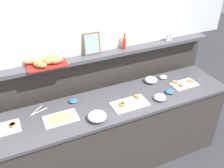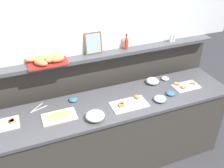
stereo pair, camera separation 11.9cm
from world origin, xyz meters
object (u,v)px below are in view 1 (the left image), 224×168
Objects in this scene: sandwich_platter_front at (129,103)px; sandwich_platter_side at (184,84)px; cold_cuts_platter at (61,118)px; framed_picture at (92,44)px; condiment_bowl_teal at (73,101)px; bread_basket at (45,61)px; condiment_bowl_dark at (170,91)px; sandwich_platter_rear at (0,129)px; serving_tongs at (38,111)px; salt_shaker at (167,38)px; glass_bowl_small at (97,117)px; pepper_shaker at (170,37)px; glass_bowl_medium at (151,80)px; condiment_bowl_red at (163,77)px; glass_bowl_large at (160,98)px; hot_sauce_bottle at (124,42)px.

sandwich_platter_side is (0.75, 0.07, 0.00)m from sandwich_platter_front.
framed_picture is at bearing 42.40° from cold_cuts_platter.
condiment_bowl_teal is 0.39× the size of framed_picture.
condiment_bowl_dark is at bearing -22.64° from bread_basket.
sandwich_platter_rear reaches higher than condiment_bowl_dark.
condiment_bowl_teal reaches higher than serving_tongs.
serving_tongs is at bearing -172.20° from salt_shaker.
glass_bowl_small reaches higher than cold_cuts_platter.
glass_bowl_small is 1.03× the size of serving_tongs.
framed_picture reaches higher than sandwich_platter_rear.
bread_basket reaches higher than sandwich_platter_front.
sandwich_platter_rear reaches higher than serving_tongs.
pepper_shaker reaches higher than serving_tongs.
glass_bowl_medium is at bearing -11.08° from bread_basket.
serving_tongs is at bearing -179.66° from glass_bowl_medium.
glass_bowl_small reaches higher than serving_tongs.
bread_basket reaches higher than sandwich_platter_rear.
bread_basket is at bearing 170.96° from condiment_bowl_red.
glass_bowl_large is 0.93m from framed_picture.
condiment_bowl_red is at bearing 0.79° from serving_tongs.
sandwich_platter_front is 2.88× the size of glass_bowl_large.
condiment_bowl_red is 0.49m from pepper_shaker.
glass_bowl_small is 1.96× the size of condiment_bowl_red.
glass_bowl_small is at bearing -35.88° from serving_tongs.
glass_bowl_large is (0.33, -0.06, 0.02)m from sandwich_platter_front.
framed_picture is (0.20, 0.62, 0.46)m from glass_bowl_small.
salt_shaker reaches higher than condiment_bowl_teal.
condiment_bowl_dark is 0.70m from salt_shaker.
glass_bowl_medium is 0.18m from condiment_bowl_red.
sandwich_platter_front is 1.01m from salt_shaker.
sandwich_platter_rear is 3.79× the size of condiment_bowl_dark.
glass_bowl_small is 1.40m from pepper_shaker.
glass_bowl_small reaches higher than sandwich_platter_side.
condiment_bowl_teal is (-1.27, 0.21, 0.01)m from sandwich_platter_side.
glass_bowl_small is at bearing -153.23° from salt_shaker.
glass_bowl_medium is 1.75× the size of salt_shaker.
sandwich_platter_front is 4.04× the size of condiment_bowl_red.
glass_bowl_medium is at bearing 0.34° from serving_tongs.
pepper_shaker is (0.48, 0.56, 0.40)m from glass_bowl_large.
glass_bowl_large is at bearing -48.77° from framed_picture.
sandwich_platter_rear is at bearing -175.24° from condiment_bowl_red.
sandwich_platter_side is (2.00, -0.07, 0.00)m from sandwich_platter_rear.
glass_bowl_large reaches higher than sandwich_platter_front.
pepper_shaker is at bearing -1.44° from hot_sauce_bottle.
glass_bowl_large is 0.18m from condiment_bowl_dark.
serving_tongs is 1.77m from pepper_shaker.
sandwich_platter_rear is 0.54m from cold_cuts_platter.
glass_bowl_medium reaches higher than condiment_bowl_dark.
condiment_bowl_dark is at bearing -58.77° from hot_sauce_bottle.
hot_sauce_bottle is at bearing 14.71° from sandwich_platter_rear.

